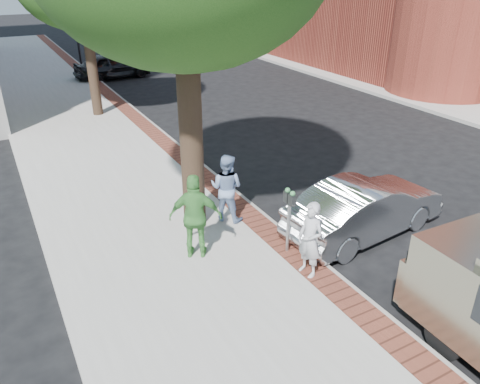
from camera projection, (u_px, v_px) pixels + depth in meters
ground at (257, 259)px, 10.06m from camera, size 120.00×120.00×0.00m
sidewalk at (97, 151)px, 15.68m from camera, size 5.00×60.00×0.15m
brick_strip at (159, 138)px, 16.60m from camera, size 0.60×60.00×0.01m
curb at (169, 138)px, 16.78m from camera, size 0.10×60.00×0.15m
sidewalk_far at (431, 93)px, 22.57m from camera, size 5.00×60.00×0.15m
signal_near at (76, 30)px, 26.78m from camera, size 0.70×0.15×3.80m
signal_far at (251, 20)px, 31.78m from camera, size 0.70×0.15×3.80m
parking_meter at (289, 208)px, 9.63m from camera, size 0.12×0.32×1.47m
person_gray at (310, 240)px, 9.02m from camera, size 0.46×0.62×1.57m
person_officer at (226, 188)px, 11.01m from camera, size 1.00×1.02×1.66m
person_green at (196, 217)px, 9.55m from camera, size 1.17×0.92×1.85m
sedan_silver at (365, 208)px, 10.76m from camera, size 4.19×1.84×1.34m
bg_car at (113, 66)px, 25.45m from camera, size 4.22×2.08×1.38m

